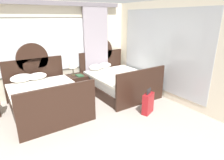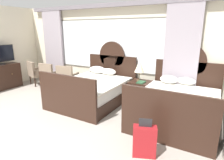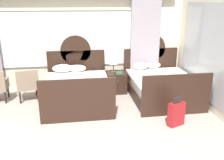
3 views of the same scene
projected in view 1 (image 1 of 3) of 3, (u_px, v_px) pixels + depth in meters
wall_back_window at (22, 50)px, 5.13m from camera, size 6.67×0.22×2.70m
wall_right_mirror at (169, 52)px, 5.18m from camera, size 0.08×4.45×2.70m
bed_near_window at (45, 97)px, 4.72m from camera, size 1.63×2.12×1.59m
bed_near_mirror at (118, 81)px, 5.88m from camera, size 1.63×2.12×1.59m
nightstand_between_beds at (77, 84)px, 5.80m from camera, size 0.55×0.57×0.58m
table_lamp_on_nightstand at (73, 62)px, 5.59m from camera, size 0.27×0.27×0.57m
book_on_nightstand at (80, 75)px, 5.65m from camera, size 0.18×0.26×0.03m
suitcase_on_floor at (148, 103)px, 4.59m from camera, size 0.39×0.28×0.64m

